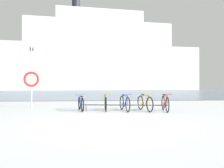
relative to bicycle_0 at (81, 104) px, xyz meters
name	(u,v)px	position (x,y,z in m)	size (l,w,h in m)	color
ground	(99,90)	(1.20, 50.52, -0.38)	(80.00, 132.00, 0.08)	silver
bike_rack	(124,105)	(2.04, -0.26, -0.07)	(4.00, 0.55, 0.31)	#4C5156
bicycle_0	(81,104)	(0.00, 0.00, 0.00)	(0.52, 1.58, 0.75)	black
bicycle_1	(106,103)	(1.17, -0.02, 0.03)	(0.46, 1.75, 0.81)	black
bicycle_2	(125,103)	(2.06, -0.22, 0.03)	(0.46, 1.76, 0.81)	black
bicycle_3	(145,103)	(3.01, -0.26, 0.03)	(0.51, 1.77, 0.82)	black
bicycle_4	(165,103)	(3.92, -0.48, 0.03)	(0.46, 1.70, 0.82)	black
rescue_post	(31,78)	(-2.80, 1.70, 1.27)	(0.85, 0.13, 3.43)	silver
ferry_ship	(102,58)	(2.28, 53.19, 9.12)	(55.61, 19.30, 28.20)	white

